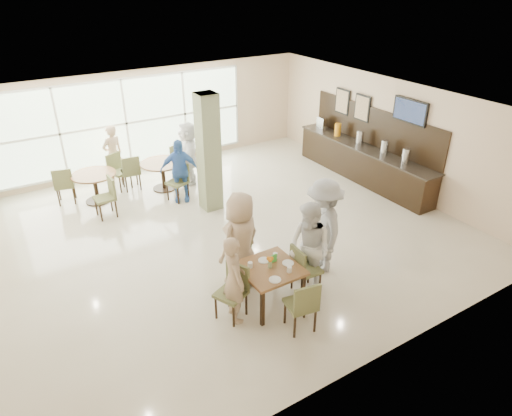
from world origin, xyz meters
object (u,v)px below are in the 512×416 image
adult_standing (113,154)px  adult_b (188,153)px  round_table_left (95,180)px  teen_right (309,249)px  round_table_right (163,168)px  teen_standing (323,227)px  buffet_counter (363,160)px  teen_far (241,240)px  adult_a (179,171)px  teen_left (234,279)px  main_table (270,272)px

adult_standing → adult_b: bearing=131.0°
round_table_left → adult_standing: adult_standing is taller
adult_standing → teen_right: bearing=85.9°
round_table_right → teen_right: 5.44m
teen_standing → adult_b: teen_standing is taller
buffet_counter → teen_far: buffet_counter is taller
teen_far → adult_b: 4.74m
buffet_counter → adult_b: bearing=150.4°
round_table_right → adult_b: adult_b is taller
buffet_counter → adult_b: buffet_counter is taller
round_table_left → adult_a: 2.11m
round_table_right → adult_b: bearing=2.6°
teen_right → adult_b: size_ratio=1.02×
round_table_left → teen_standing: bearing=-60.9°
adult_a → round_table_left: bearing=173.5°
teen_left → adult_standing: (-0.05, 6.46, 0.02)m
teen_standing → adult_a: size_ratio=1.18×
main_table → adult_a: bearing=86.0°
teen_standing → round_table_right: bearing=-142.9°
main_table → adult_standing: (-0.74, 6.46, 0.14)m
teen_far → adult_standing: teen_far is taller
buffet_counter → adult_standing: bearing=149.9°
teen_right → adult_standing: teen_right is taller
teen_far → round_table_right: bearing=-111.0°
buffet_counter → adult_a: size_ratio=2.95×
buffet_counter → teen_standing: bearing=-143.2°
adult_standing → main_table: bearing=79.0°
teen_left → teen_right: size_ratio=0.91×
teen_far → teen_standing: 1.58m
teen_right → teen_standing: teen_standing is taller
round_table_right → buffet_counter: buffet_counter is taller
adult_a → teen_far: bearing=-73.1°
round_table_left → buffet_counter: (6.58, -2.48, -0.02)m
round_table_right → adult_standing: size_ratio=0.70×
buffet_counter → main_table: bearing=-148.7°
round_table_right → teen_left: 5.46m
buffet_counter → teen_left: (-5.77, -3.08, 0.23)m
main_table → teen_left: bearing=179.9°
main_table → buffet_counter: 5.94m
main_table → teen_far: 0.84m
buffet_counter → teen_left: buffet_counter is taller
teen_standing → round_table_left: bearing=-127.3°
main_table → teen_far: (-0.10, 0.80, 0.25)m
round_table_left → round_table_right: size_ratio=0.96×
buffet_counter → teen_right: size_ratio=2.74×
buffet_counter → teen_far: (-5.18, -2.29, 0.36)m
teen_far → teen_left: bearing=36.3°
round_table_left → teen_left: bearing=-81.7°
round_table_left → teen_far: bearing=-73.7°
round_table_left → round_table_right: same height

